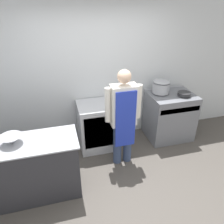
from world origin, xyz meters
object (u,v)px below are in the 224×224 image
(mixing_bowl, at_px, (11,140))
(stock_pot, at_px, (161,86))
(stove, at_px, (169,116))
(saute_pan, at_px, (184,94))
(person_cook, at_px, (123,115))
(fridge_unit, at_px, (98,126))

(mixing_bowl, bearing_deg, stock_pot, 19.81)
(stove, distance_m, saute_pan, 0.56)
(stove, distance_m, mixing_bowl, 2.93)
(person_cook, height_order, saute_pan, person_cook)
(stove, distance_m, fridge_unit, 1.46)
(fridge_unit, xyz_separation_m, mixing_bowl, (-1.31, -0.87, 0.52))
(saute_pan, bearing_deg, stove, 145.54)
(mixing_bowl, bearing_deg, person_cook, 10.40)
(saute_pan, bearing_deg, fridge_unit, 173.74)
(stove, distance_m, stock_pot, 0.65)
(person_cook, relative_size, stock_pot, 5.08)
(person_cook, height_order, mixing_bowl, person_cook)
(fridge_unit, height_order, mixing_bowl, mixing_bowl)
(mixing_bowl, relative_size, stock_pot, 0.87)
(person_cook, bearing_deg, mixing_bowl, -169.60)
(mixing_bowl, distance_m, stock_pot, 2.74)
(stove, xyz_separation_m, mixing_bowl, (-2.77, -0.81, 0.49))
(stock_pot, bearing_deg, stove, -31.85)
(mixing_bowl, bearing_deg, saute_pan, 13.15)
(stock_pot, bearing_deg, mixing_bowl, -160.19)
(mixing_bowl, relative_size, saute_pan, 1.16)
(fridge_unit, bearing_deg, stock_pot, 2.75)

